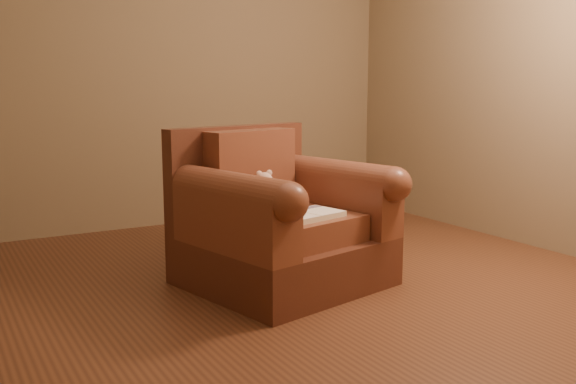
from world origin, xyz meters
TOP-DOWN VIEW (x-y plane):
  - floor at (0.00, 0.00)m, footprint 4.00×4.00m
  - armchair at (-0.07, 0.09)m, footprint 1.23×1.19m
  - teddy_bear at (-0.11, 0.17)m, footprint 0.17×0.19m
  - guidebook at (-0.05, -0.18)m, footprint 0.46×0.34m
  - side_table at (0.52, 0.58)m, footprint 0.44×0.44m

SIDE VIEW (x-z plane):
  - floor at x=0.00m, z-range 0.00..0.00m
  - side_table at x=0.52m, z-range 0.02..0.63m
  - armchair at x=-0.07m, z-range -0.11..0.83m
  - guidebook at x=-0.05m, z-range 0.45..0.48m
  - teddy_bear at x=-0.11m, z-range 0.42..0.65m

